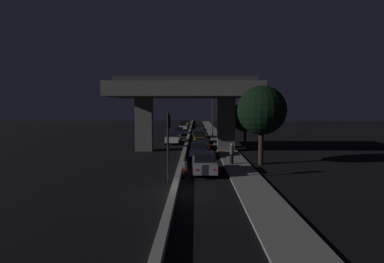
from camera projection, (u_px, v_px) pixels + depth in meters
ground_plane at (175, 192)px, 18.18m from camera, size 200.00×200.00×0.00m
median_divider at (189, 135)px, 53.05m from camera, size 0.41×126.00×0.39m
sidewalk_right at (219, 141)px, 46.02m from camera, size 2.35×126.00×0.15m
elevated_overpass at (185, 94)px, 35.09m from camera, size 16.97×9.29×8.80m
traffic_light_left_of_median at (168, 134)px, 20.35m from camera, size 0.30×0.49×4.89m
street_lamp at (211, 111)px, 52.00m from camera, size 2.20×0.32×7.68m
car_silver_lead at (204, 162)px, 23.28m from camera, size 1.99×4.25×1.67m
car_dark_blue_second at (200, 149)px, 31.48m from camera, size 2.17×4.43×1.55m
car_dark_red_third at (202, 143)px, 37.30m from camera, size 1.95×4.66×1.29m
car_taxi_yellow_fourth at (199, 136)px, 43.50m from camera, size 1.84×3.99×1.81m
car_dark_green_fifth at (198, 133)px, 50.76m from camera, size 2.14×4.56×1.43m
car_white_lead_oncoming at (173, 138)px, 42.72m from camera, size 2.11×4.74×1.51m
car_dark_blue_second_oncoming at (179, 131)px, 56.06m from camera, size 1.98×4.74×1.42m
car_white_third_oncoming at (183, 125)px, 68.17m from camera, size 1.93×4.01×2.00m
car_taxi_yellow_fourth_oncoming at (185, 123)px, 81.53m from camera, size 2.07×4.66×1.74m
motorcycle_red_filtering_near at (185, 168)px, 22.32m from camera, size 0.34×1.81×1.42m
pedestrian_on_sidewalk at (232, 154)px, 26.57m from camera, size 0.37×0.37×1.83m
roadside_tree_kerbside_near at (262, 110)px, 26.75m from camera, size 4.41×4.41×7.11m
roadside_tree_kerbside_mid at (245, 117)px, 38.17m from camera, size 3.81×3.81×5.86m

